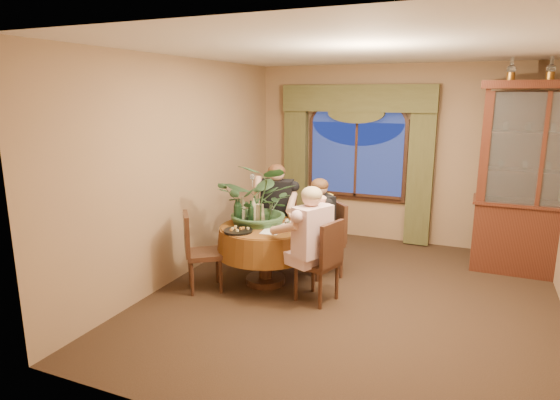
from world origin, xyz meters
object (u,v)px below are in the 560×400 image
at_px(chair_front_left, 204,252).
at_px(person_back, 277,214).
at_px(chair_right, 317,261).
at_px(wine_bottle_1, 251,214).
at_px(china_cabinet, 537,180).
at_px(person_scarf, 320,228).
at_px(wine_bottle_4, 243,209).
at_px(chair_back_right, 324,240).
at_px(wine_bottle_0, 237,212).
at_px(wine_bottle_2, 254,211).
at_px(oil_lamp_center, 551,66).
at_px(oil_lamp_left, 512,67).
at_px(person_pink, 312,247).
at_px(olive_bowl, 269,225).
at_px(wine_bottle_3, 239,211).
at_px(chair_back, 279,229).
at_px(dining_table, 265,255).
at_px(wine_bottle_5, 255,209).
at_px(stoneware_vase, 260,214).
at_px(centerpiece_plant, 262,172).

distance_m(chair_front_left, person_back, 1.31).
xyz_separation_m(chair_right, wine_bottle_1, (-0.90, 0.14, 0.44)).
bearing_deg(chair_right, china_cabinet, -33.79).
relative_size(person_scarf, wine_bottle_4, 3.98).
xyz_separation_m(chair_back_right, wine_bottle_4, (-0.95, -0.47, 0.44)).
height_order(chair_back_right, wine_bottle_0, wine_bottle_0).
bearing_deg(wine_bottle_2, chair_front_left, -130.21).
height_order(oil_lamp_center, chair_back_right, oil_lamp_center).
height_order(oil_lamp_left, person_pink, oil_lamp_left).
bearing_deg(olive_bowl, wine_bottle_3, -175.64).
bearing_deg(wine_bottle_2, person_back, 89.21).
relative_size(chair_back_right, chair_back, 1.00).
bearing_deg(dining_table, wine_bottle_2, 166.27).
bearing_deg(dining_table, wine_bottle_5, 145.02).
distance_m(stoneware_vase, wine_bottle_4, 0.24).
xyz_separation_m(dining_table, wine_bottle_4, (-0.35, 0.07, 0.54)).
xyz_separation_m(chair_back, stoneware_vase, (0.04, -0.72, 0.39)).
bearing_deg(chair_front_left, person_pink, 57.66).
relative_size(person_scarf, wine_bottle_2, 3.98).
bearing_deg(person_back, wine_bottle_1, 78.63).
bearing_deg(chair_back_right, stoneware_vase, 79.94).
bearing_deg(chair_right, wine_bottle_0, 98.78).
relative_size(oil_lamp_center, chair_back_right, 0.35).
relative_size(stoneware_vase, wine_bottle_1, 0.75).
relative_size(dining_table, wine_bottle_5, 3.68).
bearing_deg(wine_bottle_0, person_back, 77.22).
height_order(person_pink, stoneware_vase, person_pink).
height_order(chair_right, wine_bottle_3, wine_bottle_3).
bearing_deg(wine_bottle_2, chair_back_right, 32.96).
height_order(chair_back_right, wine_bottle_2, wine_bottle_2).
distance_m(oil_lamp_center, person_scarf, 3.46).
height_order(centerpiece_plant, wine_bottle_3, centerpiece_plant).
relative_size(china_cabinet, chair_back, 2.62).
bearing_deg(chair_right, oil_lamp_center, -33.79).
xyz_separation_m(chair_front_left, person_pink, (1.34, 0.11, 0.21)).
xyz_separation_m(oil_lamp_left, chair_back, (-2.80, -0.91, -2.20)).
relative_size(stoneware_vase, wine_bottle_2, 0.75).
height_order(stoneware_vase, wine_bottle_2, wine_bottle_2).
distance_m(person_back, wine_bottle_4, 0.73).
bearing_deg(wine_bottle_1, chair_right, -8.50).
relative_size(chair_back_right, chair_front_left, 1.00).
bearing_deg(chair_right, person_scarf, 31.86).
bearing_deg(dining_table, wine_bottle_4, 168.04).
xyz_separation_m(chair_right, chair_back_right, (-0.16, 0.77, 0.00)).
bearing_deg(olive_bowl, centerpiece_plant, 137.35).
bearing_deg(person_back, stoneware_vase, 81.91).
distance_m(wine_bottle_2, wine_bottle_4, 0.17).
bearing_deg(person_back, china_cabinet, -176.18).
relative_size(chair_back_right, wine_bottle_0, 2.91).
distance_m(dining_table, centerpiece_plant, 1.04).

